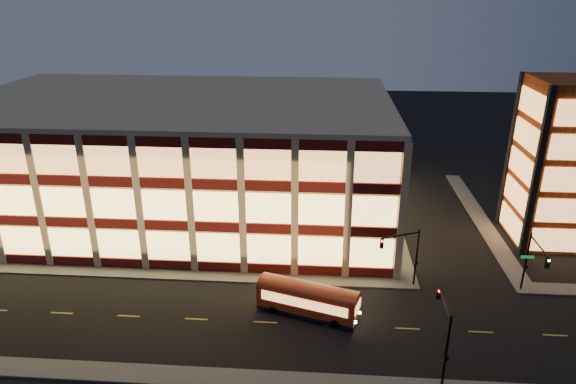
{
  "coord_description": "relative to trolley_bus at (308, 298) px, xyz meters",
  "views": [
    {
      "loc": [
        14.61,
        -42.2,
        26.72
      ],
      "look_at": [
        10.9,
        8.0,
        6.41
      ],
      "focal_mm": 32.0,
      "sensor_mm": 36.0,
      "label": 1
    }
  ],
  "objects": [
    {
      "name": "traffic_signal_near",
      "position": [
        9.95,
        -6.52,
        2.47
      ],
      "size": [
        0.32,
        4.45,
        6.0
      ],
      "color": "black",
      "rests_on": "ground"
    },
    {
      "name": "office_building",
      "position": [
        -16.46,
        21.42,
        5.59
      ],
      "size": [
        50.45,
        30.45,
        14.5
      ],
      "color": "tan",
      "rests_on": "ground"
    },
    {
      "name": "sidewalk_tower_west",
      "position": [
        20.45,
        21.51,
        -1.58
      ],
      "size": [
        2.0,
        30.0,
        0.15
      ],
      "primitive_type": "cube",
      "color": "#514F4C",
      "rests_on": "ground"
    },
    {
      "name": "stair_tower",
      "position": [
        26.4,
        16.46,
        7.34
      ],
      "size": [
        8.6,
        8.6,
        18.0
      ],
      "color": "#8C3814",
      "rests_on": "ground"
    },
    {
      "name": "sidewalk_near",
      "position": [
        -13.55,
        -8.49,
        -1.58
      ],
      "size": [
        100.0,
        2.0,
        0.15
      ],
      "primitive_type": "cube",
      "color": "#514F4C",
      "rests_on": "ground"
    },
    {
      "name": "trolley_bus",
      "position": [
        0.0,
        0.0,
        0.0
      ],
      "size": [
        9.06,
        4.74,
        2.98
      ],
      "rotation": [
        0.0,
        0.0,
        -0.3
      ],
      "color": "#9B2208",
      "rests_on": "ground"
    },
    {
      "name": "ground",
      "position": [
        -13.55,
        4.51,
        -1.65
      ],
      "size": [
        200.0,
        200.0,
        0.0
      ],
      "primitive_type": "plane",
      "color": "black",
      "rests_on": "ground"
    },
    {
      "name": "sidewalk_office_south",
      "position": [
        -16.55,
        5.51,
        -1.58
      ],
      "size": [
        54.0,
        2.0,
        0.15
      ],
      "primitive_type": "cube",
      "color": "#514F4C",
      "rests_on": "ground"
    },
    {
      "name": "traffic_signal_right",
      "position": [
        19.95,
        3.89,
        2.45
      ],
      "size": [
        1.2,
        4.37,
        6.0
      ],
      "color": "black",
      "rests_on": "ground"
    },
    {
      "name": "sidewalk_office_east",
      "position": [
        9.45,
        21.51,
        -1.58
      ],
      "size": [
        2.0,
        30.0,
        0.15
      ],
      "primitive_type": "cube",
      "color": "#514F4C",
      "rests_on": "ground"
    },
    {
      "name": "traffic_signal_far",
      "position": [
        8.66,
        4.75,
        2.46
      ],
      "size": [
        3.79,
        1.87,
        6.0
      ],
      "color": "black",
      "rests_on": "ground"
    }
  ]
}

